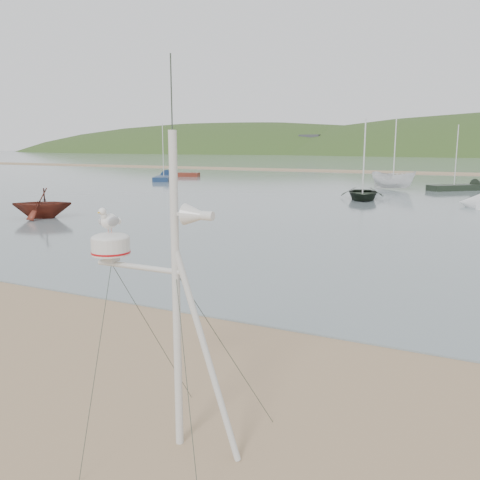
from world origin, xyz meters
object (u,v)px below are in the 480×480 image
at_px(sailboat_dark_mid, 469,187).
at_px(boat_red, 41,189).
at_px(mast_rig, 172,359).
at_px(boat_dark, 364,169).
at_px(dinghy_red_far, 177,174).
at_px(boat_white, 394,165).
at_px(sailboat_blue_near, 166,177).

bearing_deg(sailboat_dark_mid, boat_red, -124.44).
distance_m(mast_rig, sailboat_dark_mid, 44.19).
distance_m(boat_dark, sailboat_dark_mid, 13.99).
bearing_deg(dinghy_red_far, boat_red, -68.19).
height_order(boat_red, dinghy_red_far, boat_red).
bearing_deg(mast_rig, sailboat_dark_mid, 87.63).
xyz_separation_m(mast_rig, boat_white, (-4.32, 41.87, 1.01)).
xyz_separation_m(boat_dark, boat_white, (0.46, 9.91, 0.00)).
distance_m(boat_dark, sailboat_blue_near, 28.03).
bearing_deg(boat_dark, boat_white, 73.18).
bearing_deg(boat_red, sailboat_blue_near, 169.93).
height_order(mast_rig, sailboat_blue_near, sailboat_blue_near).
xyz_separation_m(sailboat_dark_mid, sailboat_blue_near, (-31.94, -0.34, -0.00)).
xyz_separation_m(boat_dark, sailboat_dark_mid, (6.61, 12.18, -1.93)).
relative_size(boat_red, sailboat_dark_mid, 0.51).
bearing_deg(boat_dark, sailboat_blue_near, 140.79).
distance_m(mast_rig, boat_white, 42.11).
bearing_deg(boat_dark, sailboat_dark_mid, 47.34).
bearing_deg(boat_red, boat_white, 120.57).
height_order(sailboat_dark_mid, sailboat_blue_near, sailboat_blue_near).
xyz_separation_m(mast_rig, sailboat_blue_near, (-30.12, 43.80, -0.92)).
relative_size(boat_red, sailboat_blue_near, 0.45).
xyz_separation_m(boat_dark, sailboat_blue_near, (-25.34, 11.84, -1.94)).
xyz_separation_m(mast_rig, sailboat_dark_mid, (1.83, 44.14, -0.92)).
xyz_separation_m(mast_rig, dinghy_red_far, (-32.09, 49.08, -0.94)).
height_order(mast_rig, boat_white, mast_rig).
distance_m(dinghy_red_far, sailboat_dark_mid, 34.27).
bearing_deg(mast_rig, boat_white, 95.89).
distance_m(boat_white, sailboat_dark_mid, 6.83).
xyz_separation_m(boat_dark, boat_red, (-13.56, -17.24, -0.64)).
distance_m(mast_rig, boat_red, 23.53).
bearing_deg(sailboat_blue_near, boat_dark, -25.04).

